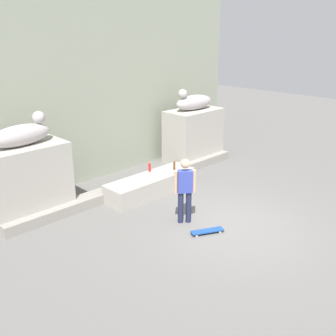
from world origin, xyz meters
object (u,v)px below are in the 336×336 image
at_px(skateboard, 207,231).
at_px(bottle_brown, 174,166).
at_px(bottle_red, 150,167).
at_px(statue_reclining_right, 193,102).
at_px(skater, 185,188).
at_px(statue_reclining_left, 22,134).

distance_m(skateboard, bottle_brown, 3.15).
bearing_deg(bottle_brown, bottle_red, 147.60).
bearing_deg(statue_reclining_right, bottle_brown, 34.04).
height_order(statue_reclining_right, skater, statue_reclining_right).
xyz_separation_m(skater, bottle_brown, (1.54, 1.87, -0.26)).
distance_m(skater, skateboard, 1.16).
xyz_separation_m(skateboard, bottle_red, (0.94, 3.06, 0.60)).
distance_m(bottle_brown, bottle_red, 0.77).
bearing_deg(bottle_brown, statue_reclining_right, 29.56).
bearing_deg(statue_reclining_left, bottle_brown, -22.32).
xyz_separation_m(skateboard, bottle_brown, (1.58, 2.65, 0.60)).
height_order(statue_reclining_right, bottle_brown, statue_reclining_right).
xyz_separation_m(statue_reclining_left, bottle_brown, (4.06, -1.28, -1.50)).
relative_size(bottle_brown, bottle_red, 1.00).
xyz_separation_m(statue_reclining_left, statue_reclining_right, (6.32, -0.00, 0.00)).
xyz_separation_m(statue_reclining_left, skateboard, (2.47, -3.94, -2.10)).
bearing_deg(bottle_red, statue_reclining_left, 165.62).
height_order(skateboard, bottle_red, bottle_red).
xyz_separation_m(statue_reclining_right, bottle_red, (-2.91, -0.87, -1.50)).
height_order(skater, skateboard, skater).
height_order(statue_reclining_left, statue_reclining_right, same).
relative_size(skater, bottle_brown, 5.38).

